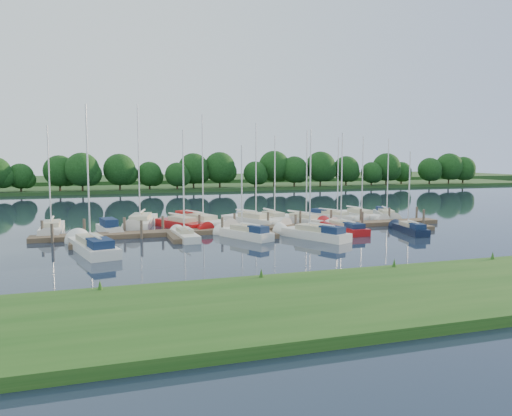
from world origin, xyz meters
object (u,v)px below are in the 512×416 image
object	(u,v)px
dock	(258,230)
motorboat	(109,229)
sailboat_n_0	(52,230)
sailboat_n_5	(254,222)
sailboat_s_2	(245,235)

from	to	relation	value
dock	motorboat	xyz separation A→B (m)	(-13.37, 3.62, 0.15)
sailboat_n_0	sailboat_n_5	bearing A→B (deg)	178.90
sailboat_n_5	sailboat_n_0	bearing A→B (deg)	-28.11
motorboat	sailboat_s_2	bearing A→B (deg)	137.17
dock	motorboat	world-z (taller)	motorboat
sailboat_s_2	sailboat_n_5	bearing A→B (deg)	41.48
sailboat_n_0	sailboat_s_2	world-z (taller)	sailboat_n_0
dock	sailboat_n_0	distance (m)	19.18
sailboat_n_0	sailboat_s_2	xyz separation A→B (m)	(16.28, -8.30, 0.06)
sailboat_n_0	sailboat_n_5	distance (m)	19.66
dock	sailboat_n_0	world-z (taller)	sailboat_n_0
sailboat_n_0	motorboat	xyz separation A→B (m)	(5.12, -1.46, 0.07)
dock	motorboat	bearing A→B (deg)	164.85
motorboat	sailboat_s_2	distance (m)	13.10
sailboat_s_2	dock	bearing A→B (deg)	29.80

